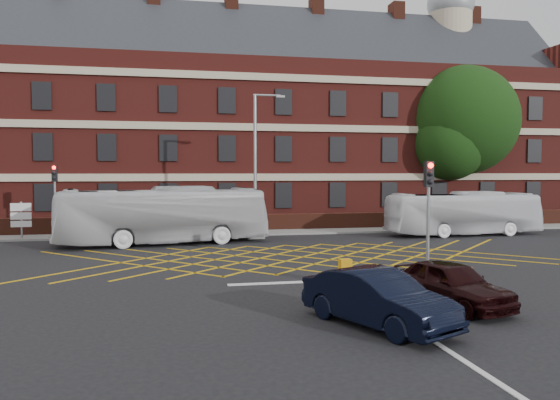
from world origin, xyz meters
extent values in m
plane|color=black|center=(0.00, 0.00, 0.00)|extent=(120.00, 120.00, 0.00)
cube|color=maroon|center=(0.00, 22.00, 6.00)|extent=(50.00, 12.00, 12.00)
cube|color=#212329|center=(0.00, 22.00, 12.00)|extent=(51.00, 10.61, 10.61)
cube|color=#B7A88C|center=(0.00, 15.92, 7.00)|extent=(50.00, 0.18, 0.50)
cube|color=black|center=(0.00, 15.94, 5.50)|extent=(1.20, 0.14, 1.80)
cube|color=#4F2115|center=(-7.00, 22.00, 16.50)|extent=(1.00, 1.40, 3.20)
cylinder|color=#B7A88C|center=(18.00, 22.00, 15.00)|extent=(3.60, 3.60, 6.00)
sphere|color=gray|center=(18.00, 22.00, 18.40)|extent=(4.00, 4.00, 4.00)
cube|color=#4F2115|center=(0.00, 13.00, 0.55)|extent=(56.00, 0.50, 1.10)
cube|color=slate|center=(0.00, 12.00, 0.06)|extent=(60.00, 3.00, 0.12)
cube|color=#CC990C|center=(0.00, 2.00, 0.01)|extent=(8.22, 8.22, 0.02)
cube|color=silver|center=(0.00, -3.50, 0.01)|extent=(8.00, 0.30, 0.02)
cube|color=silver|center=(0.00, -10.00, 0.01)|extent=(0.15, 14.00, 0.02)
imported|color=silver|center=(-6.30, 7.79, 1.55)|extent=(11.40, 4.26, 3.10)
imported|color=white|center=(11.65, 8.36, 1.33)|extent=(9.63, 2.45, 2.67)
imported|color=black|center=(-0.80, -9.20, 0.71)|extent=(3.17, 4.53, 1.42)
imported|color=black|center=(2.00, -7.73, 0.67)|extent=(2.59, 4.24, 1.35)
cylinder|color=black|center=(16.21, 16.51, 3.07)|extent=(0.90, 0.90, 6.15)
sphere|color=black|center=(16.21, 16.51, 7.82)|extent=(8.36, 8.36, 8.36)
sphere|color=black|center=(14.71, 15.71, 5.95)|extent=(5.43, 5.43, 5.43)
sphere|color=black|center=(17.71, 17.31, 6.35)|extent=(5.02, 5.02, 5.02)
cube|color=slate|center=(3.50, -3.29, 0.10)|extent=(0.70, 0.70, 0.20)
cylinder|color=gray|center=(3.50, -3.29, 1.75)|extent=(0.12, 0.12, 3.50)
cube|color=black|center=(3.50, -3.29, 3.80)|extent=(0.30, 0.25, 0.95)
sphere|color=#FF0C05|center=(3.50, -3.43, 4.12)|extent=(0.20, 0.20, 0.20)
cube|color=slate|center=(-12.40, 11.21, 0.10)|extent=(0.70, 0.70, 0.20)
cylinder|color=gray|center=(-12.40, 11.21, 1.75)|extent=(0.12, 0.12, 3.50)
cube|color=black|center=(-12.40, 11.21, 3.80)|extent=(0.30, 0.25, 0.95)
sphere|color=#FF0C05|center=(-12.40, 11.07, 4.12)|extent=(0.20, 0.20, 0.20)
cube|color=slate|center=(-1.04, 9.45, 0.10)|extent=(1.00, 1.00, 0.20)
cylinder|color=gray|center=(-1.04, 9.45, 4.16)|extent=(0.18, 0.18, 8.32)
cylinder|color=gray|center=(-0.34, 9.45, 8.32)|extent=(1.60, 0.12, 0.12)
cube|color=gray|center=(0.46, 9.45, 8.27)|extent=(0.50, 0.20, 0.12)
cylinder|color=gray|center=(-14.15, 10.89, 1.10)|extent=(0.10, 0.10, 2.20)
cube|color=silver|center=(-14.15, 10.81, 1.90)|extent=(1.10, 0.06, 0.45)
cube|color=silver|center=(-14.15, 10.81, 1.40)|extent=(1.10, 0.06, 0.40)
cube|color=silver|center=(-14.15, 10.81, 0.95)|extent=(1.10, 0.06, 0.35)
cube|color=orange|center=(0.02, -4.09, 0.43)|extent=(0.40, 0.37, 0.87)
camera|label=1|loc=(-5.88, -22.00, 3.90)|focal=35.00mm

